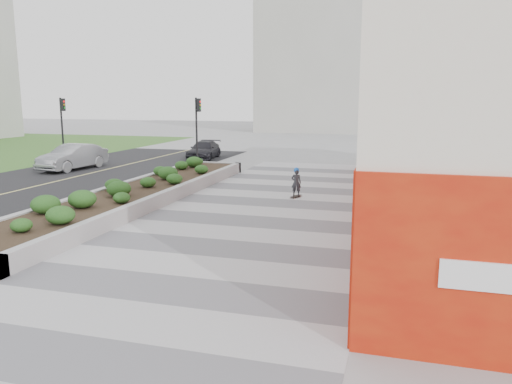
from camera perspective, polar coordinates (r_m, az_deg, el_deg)
ground at (r=12.44m, az=-6.80°, el=-8.74°), size 160.00×160.00×0.00m
walkway at (r=15.11m, az=-2.38°, el=-5.15°), size 8.00×36.00×0.01m
building at (r=19.91m, az=23.19°, el=9.38°), size 6.04×24.08×8.00m
planter at (r=20.80m, az=-13.34°, el=0.09°), size 3.00×18.00×0.90m
street at (r=24.70m, az=-26.57°, el=-0.11°), size 10.00×40.00×0.00m
traffic_signal_near at (r=30.71m, az=-6.70°, el=7.99°), size 0.33×0.28×4.20m
traffic_signal_far at (r=34.90m, az=-21.24°, el=7.65°), size 0.33×0.28×4.20m
distant_bldg_north_l at (r=66.76m, az=8.03°, el=15.53°), size 16.00×12.00×20.00m
distant_bldg_north_r at (r=71.99m, az=25.30°, el=15.88°), size 14.00×10.00×24.00m
manhole_cover at (r=14.97m, az=-0.55°, el=-5.31°), size 0.44×0.44×0.01m
skateboarder at (r=21.04m, az=4.62°, el=1.12°), size 0.45×0.75×1.29m
car_silver at (r=31.35m, az=-20.19°, el=3.78°), size 2.09×4.69×1.49m
car_dark at (r=35.12m, az=-5.97°, el=4.79°), size 2.18×4.34×1.21m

